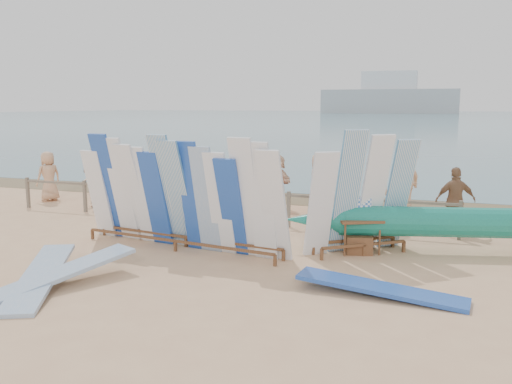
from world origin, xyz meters
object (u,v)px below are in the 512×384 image
at_px(beachgoer_7, 322,183).
at_px(beachgoer_8, 379,198).
at_px(beachgoer_2, 92,180).
at_px(beach_chair_right, 268,211).
at_px(beachgoer_extra_1, 96,169).
at_px(main_surfboard_rack, 180,198).
at_px(stroller, 272,201).
at_px(beachgoer_9, 406,179).
at_px(beachgoer_10, 455,201).
at_px(outrigger_canoe, 452,224).
at_px(flat_board_a, 41,288).
at_px(beach_chair_left, 217,204).
at_px(vendor_table, 359,235).
at_px(flat_board_b, 60,287).
at_px(beachgoer_5, 277,181).
at_px(beachgoer_1, 153,171).
at_px(beachgoer_11, 127,168).
at_px(beachgoer_0, 49,176).
at_px(beachgoer_6, 318,182).
at_px(side_surfboard_rack, 361,198).
at_px(flat_board_d, 380,296).

bearing_deg(beachgoer_7, beachgoer_8, -138.29).
height_order(beachgoer_8, beachgoer_2, beachgoer_2).
height_order(beach_chair_right, beachgoer_extra_1, beachgoer_extra_1).
bearing_deg(main_surfboard_rack, beach_chair_right, 83.49).
distance_m(stroller, beachgoer_9, 4.11).
bearing_deg(beachgoer_10, outrigger_canoe, 72.98).
relative_size(flat_board_a, beach_chair_left, 3.13).
height_order(vendor_table, beach_chair_left, vendor_table).
height_order(main_surfboard_rack, vendor_table, main_surfboard_rack).
height_order(flat_board_b, beach_chair_left, beach_chair_left).
bearing_deg(stroller, main_surfboard_rack, -109.13).
bearing_deg(beachgoer_5, beachgoer_2, -126.82).
bearing_deg(vendor_table, beachgoer_7, 87.77).
bearing_deg(beachgoer_extra_1, beachgoer_1, 105.28).
xyz_separation_m(beachgoer_10, beachgoer_2, (-10.20, 0.16, -0.00)).
xyz_separation_m(beachgoer_11, beachgoer_7, (7.12, -1.31, 0.01)).
bearing_deg(beachgoer_11, beachgoer_2, 63.86).
bearing_deg(beachgoer_2, beachgoer_11, 156.35).
relative_size(outrigger_canoe, beachgoer_2, 4.32).
xyz_separation_m(beachgoer_8, beachgoer_9, (0.46, 2.83, 0.12)).
bearing_deg(beachgoer_5, vendor_table, -18.57).
xyz_separation_m(beachgoer_0, beachgoer_11, (1.47, 2.21, 0.07)).
height_order(main_surfboard_rack, beachgoer_6, main_surfboard_rack).
bearing_deg(beachgoer_11, side_surfboard_rack, 113.93).
distance_m(side_surfboard_rack, beachgoer_9, 5.34).
xyz_separation_m(vendor_table, beachgoer_7, (-1.61, 3.88, 0.48)).
height_order(beach_chair_left, beach_chair_right, beach_chair_left).
bearing_deg(beachgoer_7, flat_board_d, -168.33).
bearing_deg(beachgoer_1, beachgoer_5, 59.25).
distance_m(side_surfboard_rack, vendor_table, 0.78).
bearing_deg(flat_board_a, beachgoer_8, 27.67).
bearing_deg(flat_board_b, beachgoer_7, 93.67).
height_order(side_surfboard_rack, flat_board_b, side_surfboard_rack).
relative_size(beachgoer_6, beachgoer_7, 0.95).
bearing_deg(main_surfboard_rack, stroller, 86.18).
bearing_deg(stroller, beachgoer_2, 176.16).
relative_size(beachgoer_0, beachgoer_extra_1, 0.94).
bearing_deg(beachgoer_10, vendor_table, 37.99).
relative_size(beachgoer_8, beachgoer_2, 0.97).
bearing_deg(beach_chair_right, beachgoer_extra_1, 170.27).
xyz_separation_m(flat_board_a, beach_chair_right, (2.00, 6.27, 0.25)).
bearing_deg(main_surfboard_rack, beachgoer_9, 64.36).
relative_size(flat_board_b, beachgoer_extra_1, 1.61).
bearing_deg(flat_board_b, beach_chair_left, 113.74).
xyz_separation_m(flat_board_d, beachgoer_2, (-9.02, 5.07, 0.79)).
xyz_separation_m(beach_chair_left, beachgoer_5, (1.38, 1.32, 0.53)).
height_order(flat_board_d, beachgoer_7, beachgoer_7).
distance_m(main_surfboard_rack, beachgoer_9, 7.48).
bearing_deg(beachgoer_5, flat_board_b, -64.11).
distance_m(beach_chair_left, beachgoer_10, 6.33).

